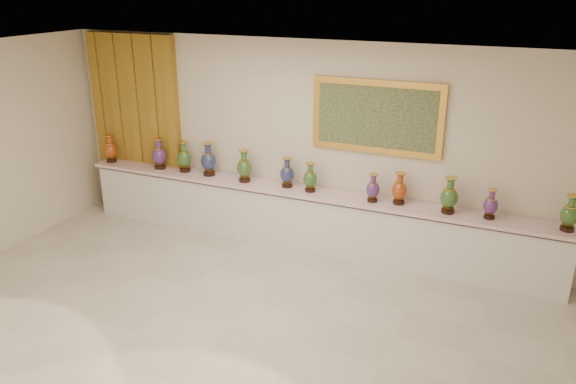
% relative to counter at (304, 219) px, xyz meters
% --- Properties ---
extents(ground, '(8.00, 8.00, 0.00)m').
position_rel_counter_xyz_m(ground, '(0.00, -2.27, -0.44)').
color(ground, beige).
rests_on(ground, ground).
extents(room, '(8.00, 8.00, 8.00)m').
position_rel_counter_xyz_m(room, '(-2.39, 0.17, 1.15)').
color(room, beige).
rests_on(room, ground).
extents(counter, '(7.28, 0.48, 0.90)m').
position_rel_counter_xyz_m(counter, '(0.00, 0.00, 0.00)').
color(counter, white).
rests_on(counter, ground).
extents(vase_0, '(0.27, 0.27, 0.46)m').
position_rel_counter_xyz_m(vase_0, '(-3.45, -0.06, 0.67)').
color(vase_0, black).
rests_on(vase_0, counter).
extents(vase_1, '(0.24, 0.24, 0.50)m').
position_rel_counter_xyz_m(vase_1, '(-2.49, -0.03, 0.69)').
color(vase_1, black).
rests_on(vase_1, counter).
extents(vase_2, '(0.26, 0.26, 0.49)m').
position_rel_counter_xyz_m(vase_2, '(-2.05, 0.01, 0.68)').
color(vase_2, black).
rests_on(vase_2, counter).
extents(vase_3, '(0.31, 0.31, 0.52)m').
position_rel_counter_xyz_m(vase_3, '(-1.60, 0.01, 0.70)').
color(vase_3, black).
rests_on(vase_3, counter).
extents(vase_4, '(0.23, 0.23, 0.49)m').
position_rel_counter_xyz_m(vase_4, '(-0.96, -0.03, 0.68)').
color(vase_4, black).
rests_on(vase_4, counter).
extents(vase_5, '(0.22, 0.22, 0.45)m').
position_rel_counter_xyz_m(vase_5, '(-0.28, 0.01, 0.66)').
color(vase_5, black).
rests_on(vase_5, counter).
extents(vase_6, '(0.26, 0.26, 0.43)m').
position_rel_counter_xyz_m(vase_6, '(0.10, -0.03, 0.66)').
color(vase_6, black).
rests_on(vase_6, counter).
extents(vase_7, '(0.21, 0.21, 0.40)m').
position_rel_counter_xyz_m(vase_7, '(1.02, -0.05, 0.64)').
color(vase_7, black).
rests_on(vase_7, counter).
extents(vase_8, '(0.21, 0.21, 0.44)m').
position_rel_counter_xyz_m(vase_8, '(1.37, 0.01, 0.66)').
color(vase_8, black).
rests_on(vase_8, counter).
extents(vase_9, '(0.24, 0.24, 0.49)m').
position_rel_counter_xyz_m(vase_9, '(2.04, -0.04, 0.68)').
color(vase_9, black).
rests_on(vase_9, counter).
extents(vase_10, '(0.23, 0.23, 0.40)m').
position_rel_counter_xyz_m(vase_10, '(2.55, -0.02, 0.64)').
color(vase_10, black).
rests_on(vase_10, counter).
extents(vase_11, '(0.23, 0.23, 0.46)m').
position_rel_counter_xyz_m(vase_11, '(3.45, -0.03, 0.67)').
color(vase_11, black).
rests_on(vase_11, counter).
extents(label_card, '(0.10, 0.06, 0.00)m').
position_rel_counter_xyz_m(label_card, '(-2.44, -0.14, 0.47)').
color(label_card, white).
rests_on(label_card, counter).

